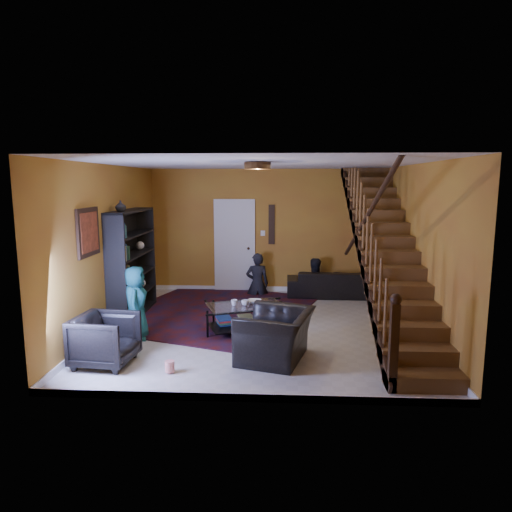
{
  "coord_description": "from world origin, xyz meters",
  "views": [
    {
      "loc": [
        0.34,
        -7.64,
        2.49
      ],
      "look_at": [
        -0.08,
        0.4,
        1.2
      ],
      "focal_mm": 32.0,
      "sensor_mm": 36.0,
      "label": 1
    }
  ],
  "objects_px": {
    "armchair_right": "(276,335)",
    "sofa": "(332,283)",
    "coffee_table": "(245,317)",
    "bookshelf": "(133,265)",
    "armchair_left": "(105,340)"
  },
  "relations": [
    {
      "from": "armchair_left",
      "to": "coffee_table",
      "type": "relative_size",
      "value": 0.55
    },
    {
      "from": "coffee_table",
      "to": "armchair_left",
      "type": "bearing_deg",
      "value": -141.16
    },
    {
      "from": "sofa",
      "to": "armchair_left",
      "type": "distance_m",
      "value": 5.39
    },
    {
      "from": "armchair_right",
      "to": "coffee_table",
      "type": "relative_size",
      "value": 0.76
    },
    {
      "from": "bookshelf",
      "to": "armchair_left",
      "type": "bearing_deg",
      "value": -81.41
    },
    {
      "from": "armchair_left",
      "to": "armchair_right",
      "type": "relative_size",
      "value": 0.72
    },
    {
      "from": "bookshelf",
      "to": "armchair_left",
      "type": "xyz_separation_m",
      "value": [
        0.35,
        -2.35,
        -0.61
      ]
    },
    {
      "from": "bookshelf",
      "to": "sofa",
      "type": "xyz_separation_m",
      "value": [
        3.9,
        1.7,
        -0.68
      ]
    },
    {
      "from": "sofa",
      "to": "armchair_right",
      "type": "distance_m",
      "value": 3.92
    },
    {
      "from": "sofa",
      "to": "armchair_right",
      "type": "height_order",
      "value": "armchair_right"
    },
    {
      "from": "sofa",
      "to": "armchair_right",
      "type": "xyz_separation_m",
      "value": [
        -1.21,
        -3.73,
        0.06
      ]
    },
    {
      "from": "armchair_left",
      "to": "sofa",
      "type": "bearing_deg",
      "value": -35.68
    },
    {
      "from": "bookshelf",
      "to": "armchair_left",
      "type": "relative_size",
      "value": 2.56
    },
    {
      "from": "armchair_right",
      "to": "sofa",
      "type": "bearing_deg",
      "value": 177.62
    },
    {
      "from": "armchair_right",
      "to": "coffee_table",
      "type": "bearing_deg",
      "value": -140.27
    }
  ]
}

